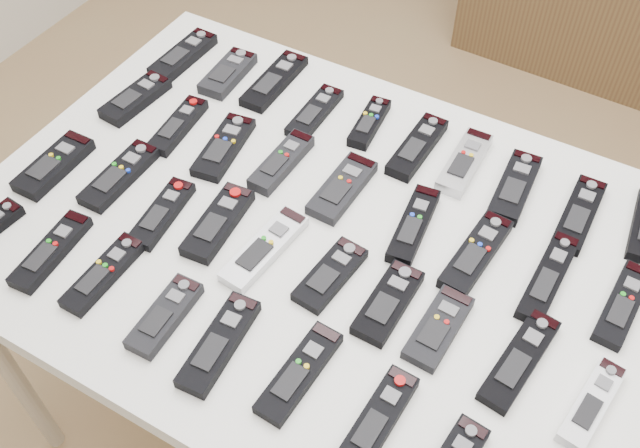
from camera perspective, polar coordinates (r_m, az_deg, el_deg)
The scene contains 36 objects.
ground at distance 1.94m, azimuth 4.52°, elevation -15.46°, with size 4.00×4.00×0.00m, color #9B754F.
table at distance 1.32m, azimuth 0.00°, elevation -2.19°, with size 1.25×0.88×0.78m.
remote_0 at distance 1.66m, azimuth -10.88°, elevation 13.10°, with size 0.06×0.18×0.02m, color black.
remote_1 at distance 1.59m, azimuth -7.38°, elevation 11.87°, with size 0.06×0.15×0.02m, color black.
remote_2 at distance 1.57m, azimuth -3.66°, elevation 11.36°, with size 0.06×0.19×0.02m, color black.
remote_3 at distance 1.49m, azimuth -0.42°, elevation 8.92°, with size 0.05×0.16×0.02m, color black.
remote_4 at distance 1.46m, azimuth 3.97°, elevation 8.09°, with size 0.04×0.14×0.02m, color black.
remote_5 at distance 1.42m, azimuth 7.78°, elevation 6.14°, with size 0.05×0.18×0.02m, color black.
remote_6 at distance 1.40m, azimuth 11.48°, elevation 4.85°, with size 0.05×0.17×0.02m, color #B7B7BC.
remote_7 at distance 1.38m, azimuth 15.32°, elevation 2.89°, with size 0.06×0.18×0.02m, color black.
remote_8 at distance 1.37m, azimuth 20.02°, elevation 0.75°, with size 0.05×0.18×0.02m, color black.
remote_10 at distance 1.56m, azimuth -14.53°, elevation 9.71°, with size 0.06×0.16×0.02m, color black.
remote_11 at distance 1.48m, azimuth -11.27°, elevation 7.73°, with size 0.05×0.17×0.02m, color black.
remote_12 at distance 1.42m, azimuth -7.70°, elevation 6.13°, with size 0.06×0.18×0.02m, color black.
remote_13 at distance 1.38m, azimuth -3.09°, elevation 4.98°, with size 0.05×0.17×0.02m, color black.
remote_14 at distance 1.33m, azimuth 1.79°, elevation 2.91°, with size 0.06×0.17×0.02m, color black.
remote_15 at distance 1.28m, azimuth 7.49°, elevation -0.09°, with size 0.05×0.18×0.02m, color black.
remote_16 at distance 1.26m, azimuth 12.37°, elevation -2.32°, with size 0.05×0.19×0.02m, color black.
remote_17 at distance 1.26m, azimuth 17.79°, elevation -4.09°, with size 0.05×0.20×0.02m, color black.
remote_18 at distance 1.27m, azimuth 23.07°, elevation -5.94°, with size 0.05×0.18×0.02m, color black.
remote_19 at distance 1.46m, azimuth -20.52°, elevation 4.45°, with size 0.06×0.17×0.02m, color black.
remote_20 at distance 1.40m, azimuth -15.73°, elevation 3.77°, with size 0.06×0.18×0.02m, color black.
remote_21 at distance 1.32m, azimuth -12.52°, elevation 0.84°, with size 0.05×0.16×0.02m, color black.
remote_22 at distance 1.28m, azimuth -8.15°, elevation 0.12°, with size 0.06×0.17×0.02m, color black.
remote_23 at distance 1.24m, azimuth -4.47°, elevation -1.97°, with size 0.05×0.19×0.02m, color #B7B7BC.
remote_24 at distance 1.20m, azimuth 0.83°, elevation -4.08°, with size 0.06×0.15×0.02m, color black.
remote_25 at distance 1.17m, azimuth 5.47°, elevation -6.27°, with size 0.06×0.16×0.02m, color black.
remote_26 at distance 1.16m, azimuth 9.46°, elevation -8.18°, with size 0.06×0.15×0.02m, color black.
remote_27 at distance 1.15m, azimuth 15.68°, elevation -10.41°, with size 0.05×0.19×0.02m, color black.
remote_28 at distance 1.15m, azimuth 20.92°, elevation -13.29°, with size 0.04×0.16×0.02m, color silver.
remote_30 at distance 1.32m, azimuth -20.71°, elevation -2.03°, with size 0.05×0.17×0.02m, color black.
remote_31 at distance 1.26m, azimuth -16.93°, elevation -3.81°, with size 0.05×0.17×0.02m, color black.
remote_32 at distance 1.18m, azimuth -12.30°, elevation -7.18°, with size 0.05×0.15×0.02m, color black.
remote_33 at distance 1.14m, azimuth -8.07°, elevation -9.43°, with size 0.05×0.18×0.02m, color black.
remote_34 at distance 1.10m, azimuth -1.66°, elevation -11.80°, with size 0.05×0.18×0.02m, color black.
remote_35 at distance 1.07m, azimuth 4.63°, elevation -15.36°, with size 0.05×0.17×0.02m, color black.
Camera 1 is at (0.27, -0.78, 1.76)m, focal length 40.00 mm.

